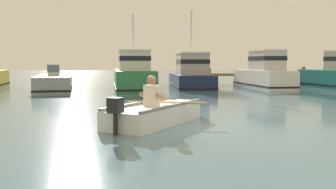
# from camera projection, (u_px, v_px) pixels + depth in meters

# --- Properties ---
(ground_plane) EXTENTS (120.00, 120.00, 0.00)m
(ground_plane) POSITION_uv_depth(u_px,v_px,m) (190.00, 124.00, 9.57)
(ground_plane) COLOR slate
(wooden_dock) EXTENTS (13.34, 1.64, 1.26)m
(wooden_dock) POSITION_uv_depth(u_px,v_px,m) (300.00, 74.00, 26.45)
(wooden_dock) COLOR brown
(wooden_dock) RESTS_ON ground
(rowboat_with_person) EXTENTS (2.55, 3.43, 1.19)m
(rowboat_with_person) POSITION_uv_depth(u_px,v_px,m) (156.00, 113.00, 9.60)
(rowboat_with_person) COLOR white
(rowboat_with_person) RESTS_ON ground
(moored_boat_grey) EXTENTS (2.77, 6.05, 1.36)m
(moored_boat_grey) POSITION_uv_depth(u_px,v_px,m) (54.00, 83.00, 20.99)
(moored_boat_grey) COLOR gray
(moored_boat_grey) RESTS_ON ground
(moored_boat_green) EXTENTS (2.61, 6.59, 4.04)m
(moored_boat_green) POSITION_uv_depth(u_px,v_px,m) (133.00, 75.00, 21.06)
(moored_boat_green) COLOR #287042
(moored_boat_green) RESTS_ON ground
(moored_boat_navy) EXTENTS (2.29, 5.66, 4.44)m
(moored_boat_navy) POSITION_uv_depth(u_px,v_px,m) (191.00, 75.00, 22.65)
(moored_boat_navy) COLOR #19234C
(moored_boat_navy) RESTS_ON ground
(moored_boat_white) EXTENTS (2.32, 5.87, 2.19)m
(moored_boat_white) POSITION_uv_depth(u_px,v_px,m) (264.00, 74.00, 22.74)
(moored_boat_white) COLOR white
(moored_boat_white) RESTS_ON ground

